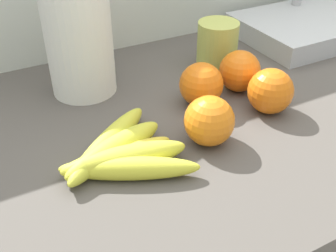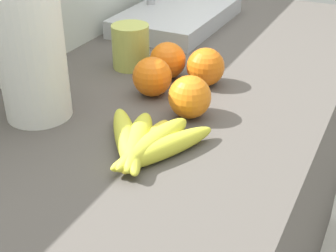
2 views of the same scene
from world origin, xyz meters
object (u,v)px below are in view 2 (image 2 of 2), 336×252
at_px(banana_bunch, 145,143).
at_px(orange_back_right, 168,60).
at_px(orange_right, 206,67).
at_px(orange_back_left, 190,97).
at_px(orange_front, 152,77).
at_px(paper_towel_roll, 32,56).
at_px(sink_basin, 177,16).
at_px(mug, 131,46).

distance_m(banana_bunch, orange_back_right, 0.32).
xyz_separation_m(orange_right, orange_back_left, (-0.15, -0.03, -0.00)).
bearing_deg(orange_back_left, banana_bunch, 174.57).
relative_size(banana_bunch, orange_back_left, 2.58).
bearing_deg(orange_front, paper_towel_roll, 138.69).
distance_m(orange_right, orange_back_left, 0.15).
relative_size(banana_bunch, sink_basin, 0.52).
height_order(orange_back_left, paper_towel_roll, paper_towel_roll).
xyz_separation_m(banana_bunch, orange_front, (0.21, 0.10, 0.02)).
relative_size(orange_back_right, paper_towel_roll, 0.30).
relative_size(orange_front, paper_towel_roll, 0.30).
xyz_separation_m(orange_right, orange_front, (-0.10, 0.08, -0.00)).
height_order(banana_bunch, orange_back_right, orange_back_right).
bearing_deg(sink_basin, paper_towel_roll, -179.70).
distance_m(sink_basin, mug, 0.35).
xyz_separation_m(paper_towel_roll, sink_basin, (0.64, 0.00, -0.10)).
xyz_separation_m(orange_front, mug, (0.11, 0.12, 0.01)).
xyz_separation_m(orange_back_left, paper_towel_roll, (-0.13, 0.27, 0.08)).
distance_m(orange_back_right, sink_basin, 0.39).
distance_m(banana_bunch, orange_right, 0.31).
xyz_separation_m(orange_right, sink_basin, (0.36, 0.24, -0.02)).
relative_size(paper_towel_roll, sink_basin, 0.66).
distance_m(banana_bunch, sink_basin, 0.71).
bearing_deg(orange_back_right, orange_front, -173.13).
relative_size(orange_front, sink_basin, 0.20).
height_order(banana_bunch, orange_front, orange_front).
relative_size(banana_bunch, orange_front, 2.59).
relative_size(orange_back_left, sink_basin, 0.20).
bearing_deg(orange_back_left, orange_front, 64.31).
bearing_deg(orange_back_right, orange_right, -89.21).
height_order(orange_back_right, orange_back_left, orange_back_left).
distance_m(orange_right, paper_towel_roll, 0.37).
height_order(orange_right, orange_back_left, same).
xyz_separation_m(orange_front, sink_basin, (0.46, 0.16, -0.02)).
distance_m(orange_front, orange_back_left, 0.12).
bearing_deg(banana_bunch, orange_back_left, -5.43).
bearing_deg(orange_right, mug, 85.67).
bearing_deg(orange_back_right, sink_basin, 22.26).
relative_size(orange_right, paper_towel_roll, 0.31).
xyz_separation_m(orange_back_right, orange_back_left, (-0.15, -0.12, 0.00)).
height_order(orange_right, sink_basin, sink_basin).
relative_size(orange_front, orange_back_left, 1.00).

